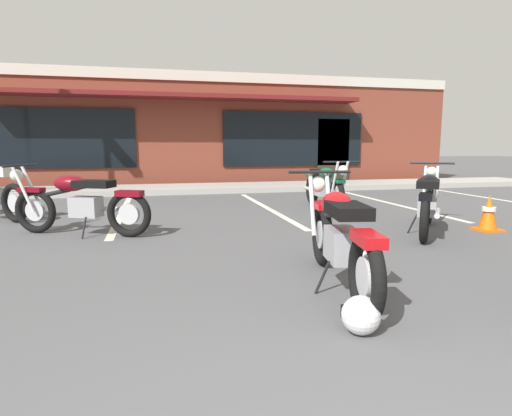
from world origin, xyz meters
TOP-DOWN VIEW (x-y plane):
  - ground_plane at (0.00, 3.56)m, footprint 80.00×80.00m
  - sidewalk_kerb at (0.00, 10.98)m, footprint 22.00×1.80m
  - brick_storefront_building at (0.00, 15.10)m, footprint 18.02×6.35m
  - painted_stall_lines at (0.00, 7.38)m, footprint 14.04×4.80m
  - motorcycle_foreground_classic at (0.78, 2.61)m, footprint 0.75×2.10m
  - motorcycle_black_cruiser at (3.00, 4.52)m, footprint 1.49×1.78m
  - motorcycle_blue_standard at (-1.81, 5.48)m, footprint 1.97×1.15m
  - motorcycle_green_cafe_racer at (2.41, 6.93)m, footprint 0.66×2.11m
  - helmet_on_pavement at (0.52, 1.69)m, footprint 0.26×0.26m
  - traffic_cone at (3.96, 4.42)m, footprint 0.34×0.34m

SIDE VIEW (x-z plane):
  - ground_plane at x=0.00m, z-range 0.00..0.00m
  - painted_stall_lines at x=0.00m, z-range 0.00..0.01m
  - sidewalk_kerb at x=0.00m, z-range 0.00..0.14m
  - helmet_on_pavement at x=0.52m, z-range 0.00..0.26m
  - traffic_cone at x=3.96m, z-range -0.01..0.52m
  - motorcycle_foreground_classic at x=0.78m, z-range -0.03..0.95m
  - motorcycle_black_cruiser at x=3.00m, z-range -0.03..0.95m
  - motorcycle_blue_standard at x=-1.81m, z-range -0.03..0.95m
  - motorcycle_green_cafe_racer at x=2.41m, z-range -0.03..0.95m
  - brick_storefront_building at x=0.00m, z-range 0.00..3.45m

